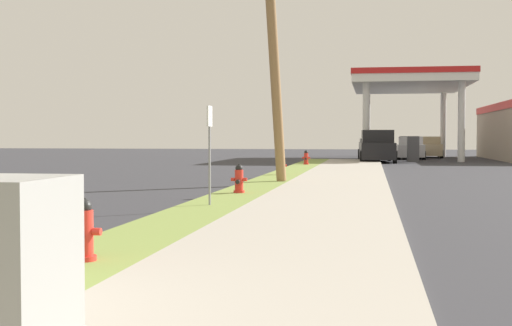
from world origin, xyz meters
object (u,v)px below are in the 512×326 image
object	(u,v)px
fire_hydrant_nearest	(84,233)
utility_cabinet	(7,307)
car_silver_by_far_pump	(410,149)
fire_hydrant_third	(281,166)
street_sign_post	(210,134)
fire_hydrant_second	(239,180)
truck_black_at_forecourt	(376,147)
car_tan_by_near_pump	(429,148)
utility_pole_midground	(273,48)
fire_hydrant_fourth	(306,158)

from	to	relation	value
fire_hydrant_nearest	utility_cabinet	distance (m)	4.62
car_silver_by_far_pump	fire_hydrant_third	bearing A→B (deg)	-104.66
fire_hydrant_nearest	fire_hydrant_third	xyz separation A→B (m)	(-0.07, 18.50, 0.00)
fire_hydrant_third	car_silver_by_far_pump	bearing A→B (deg)	75.34
utility_cabinet	car_silver_by_far_pump	distance (m)	46.35
fire_hydrant_nearest	utility_cabinet	xyz separation A→B (m)	(1.49, -4.36, 0.26)
utility_cabinet	street_sign_post	size ratio (longest dim) A/B	0.59
fire_hydrant_second	fire_hydrant_nearest	bearing A→B (deg)	-89.68
car_silver_by_far_pump	truck_black_at_forecourt	bearing A→B (deg)	-110.16
car_tan_by_near_pump	truck_black_at_forecourt	bearing A→B (deg)	-111.41
fire_hydrant_third	utility_cabinet	size ratio (longest dim) A/B	0.59
utility_pole_midground	car_tan_by_near_pump	size ratio (longest dim) A/B	1.85
utility_pole_midground	car_tan_by_near_pump	world-z (taller)	utility_pole_midground
fire_hydrant_second	fire_hydrant_fourth	size ratio (longest dim) A/B	1.00
fire_hydrant_nearest	street_sign_post	distance (m)	6.80
fire_hydrant_second	fire_hydrant_fourth	world-z (taller)	same
car_silver_by_far_pump	utility_cabinet	bearing A→B (deg)	-95.60
fire_hydrant_third	street_sign_post	distance (m)	11.86
car_tan_by_near_pump	utility_pole_midground	bearing A→B (deg)	-103.37
utility_cabinet	street_sign_post	world-z (taller)	street_sign_post
street_sign_post	truck_black_at_forecourt	world-z (taller)	street_sign_post
utility_cabinet	truck_black_at_forecourt	distance (m)	39.71
fire_hydrant_nearest	utility_cabinet	bearing A→B (deg)	-71.11
fire_hydrant_second	car_silver_by_far_pump	xyz separation A→B (m)	(6.07, 31.87, 0.28)
fire_hydrant_fourth	utility_pole_midground	size ratio (longest dim) A/B	0.09
car_tan_by_near_pump	utility_cabinet	bearing A→B (deg)	-96.96
fire_hydrant_second	truck_black_at_forecourt	bearing A→B (deg)	81.73
fire_hydrant_nearest	fire_hydrant_fourth	size ratio (longest dim) A/B	1.00
fire_hydrant_nearest	car_tan_by_near_pump	size ratio (longest dim) A/B	0.16
fire_hydrant_fourth	car_silver_by_far_pump	xyz separation A→B (m)	(6.05, 13.57, 0.28)
street_sign_post	car_silver_by_far_pump	xyz separation A→B (m)	(6.09, 35.07, -0.91)
car_tan_by_near_pump	car_silver_by_far_pump	xyz separation A→B (m)	(-1.53, -3.50, 0.00)
street_sign_post	car_silver_by_far_pump	bearing A→B (deg)	80.15
utility_pole_midground	car_silver_by_far_pump	xyz separation A→B (m)	(5.81, 27.39, -3.71)
fire_hydrant_nearest	truck_black_at_forecourt	distance (m)	35.48
fire_hydrant_third	car_tan_by_near_pump	distance (m)	27.83
fire_hydrant_fourth	car_silver_by_far_pump	size ratio (longest dim) A/B	0.16
fire_hydrant_second	utility_cabinet	xyz separation A→B (m)	(1.55, -14.26, 0.26)
truck_black_at_forecourt	utility_cabinet	bearing A→B (deg)	-93.09
fire_hydrant_second	utility_cabinet	size ratio (longest dim) A/B	0.59
car_silver_by_far_pump	truck_black_at_forecourt	xyz separation A→B (m)	(-2.38, -6.48, 0.19)
utility_pole_midground	street_sign_post	size ratio (longest dim) A/B	3.99
fire_hydrant_second	utility_cabinet	bearing A→B (deg)	-83.81
fire_hydrant_third	fire_hydrant_fourth	xyz separation A→B (m)	(0.04, 9.70, 0.00)
car_silver_by_far_pump	truck_black_at_forecourt	size ratio (longest dim) A/B	0.83
fire_hydrant_third	truck_black_at_forecourt	xyz separation A→B (m)	(3.71, 16.79, 0.47)
fire_hydrant_fourth	car_silver_by_far_pump	bearing A→B (deg)	65.98
utility_cabinet	truck_black_at_forecourt	bearing A→B (deg)	86.91
utility_pole_midground	car_tan_by_near_pump	bearing A→B (deg)	76.63
fire_hydrant_nearest	street_sign_post	bearing A→B (deg)	90.63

